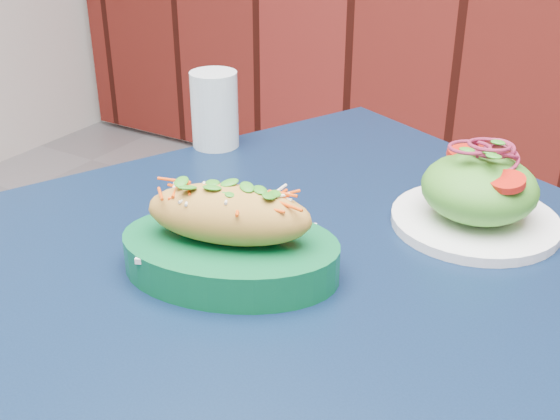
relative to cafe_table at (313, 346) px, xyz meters
The scene contains 4 objects.
cafe_table is the anchor object (origin of this frame).
banh_mi_basket 0.16m from the cafe_table, 155.74° to the right, with size 0.27×0.21×0.11m.
salad_plate 0.26m from the cafe_table, 62.47° to the left, with size 0.20×0.20×0.11m.
water_glass 0.42m from the cafe_table, 141.13° to the left, with size 0.07×0.07×0.11m, color silver.
Camera 1 is at (-0.10, 0.72, 1.14)m, focal length 45.00 mm.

